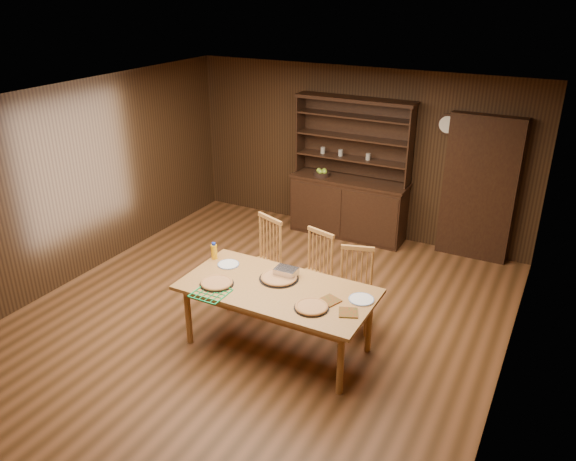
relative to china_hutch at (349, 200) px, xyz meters
The scene contains 20 objects.
floor 2.82m from the china_hutch, 89.99° to the right, with size 6.00×6.00×0.00m, color brown.
room_shell 2.92m from the china_hutch, 89.99° to the right, with size 6.00×6.00×6.00m.
china_hutch is the anchor object (origin of this frame).
doorway 1.96m from the china_hutch, ahead, with size 1.00×0.18×2.10m, color black.
wall_clock 1.89m from the china_hutch, ahead, with size 0.30×0.05×0.30m.
dining_table 3.21m from the china_hutch, 81.57° to the right, with size 2.08×1.04×0.75m.
chair_left 2.35m from the china_hutch, 94.31° to the right, with size 0.58×0.57×1.11m.
chair_center 2.31m from the china_hutch, 77.94° to the right, with size 0.51×0.50×1.03m.
chair_right 2.59m from the china_hutch, 66.07° to the right, with size 0.49×0.48×0.98m.
pizza_left 3.43m from the china_hutch, 92.38° to the right, with size 0.37×0.37×0.04m.
pizza_right 3.52m from the china_hutch, 73.94° to the right, with size 0.36×0.36×0.04m.
pizza_center 3.03m from the china_hutch, 82.51° to the right, with size 0.44×0.44×0.04m.
cooling_rack 3.61m from the china_hutch, 91.40° to the right, with size 0.34×0.34×0.02m, color #0DAF4E, non-canonical shape.
plate_left 3.00m from the china_hutch, 95.35° to the right, with size 0.25×0.25×0.02m.
plate_right 3.29m from the china_hutch, 65.65° to the right, with size 0.27×0.27×0.02m.
foil_dish 2.95m from the china_hutch, 81.51° to the right, with size 0.24×0.18×0.10m, color silver.
juice_bottle 2.98m from the china_hutch, 100.00° to the right, with size 0.07×0.07×0.21m.
pot_holder_a 3.55m from the china_hutch, 67.96° to the right, with size 0.19×0.19×0.01m, color #B02214.
pot_holder_b 3.35m from the china_hutch, 71.23° to the right, with size 0.19×0.19×0.01m, color #B02214.
fruit_bowl 0.60m from the china_hutch, behind, with size 0.25×0.25×0.12m.
Camera 1 is at (3.01, -4.97, 3.75)m, focal length 35.00 mm.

